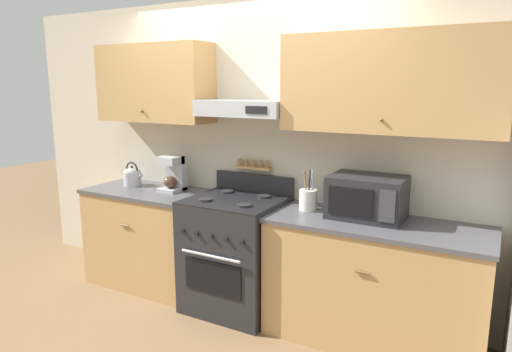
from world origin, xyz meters
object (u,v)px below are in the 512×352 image
at_px(stove_range, 236,253).
at_px(tea_kettle, 132,176).
at_px(coffee_maker, 173,173).
at_px(microwave, 367,197).
at_px(utensil_crock, 308,199).

relative_size(stove_range, tea_kettle, 4.82).
xyz_separation_m(stove_range, coffee_maker, (-0.73, 0.13, 0.58)).
bearing_deg(microwave, utensil_crock, -177.70).
height_order(tea_kettle, coffee_maker, coffee_maker).
distance_m(coffee_maker, utensil_crock, 1.32).
relative_size(tea_kettle, microwave, 0.43).
relative_size(tea_kettle, coffee_maker, 0.72).
xyz_separation_m(stove_range, tea_kettle, (-1.20, 0.10, 0.52)).
bearing_deg(tea_kettle, utensil_crock, 0.00).
height_order(microwave, utensil_crock, utensil_crock).
height_order(stove_range, utensil_crock, utensil_crock).
bearing_deg(utensil_crock, tea_kettle, -180.00).
height_order(stove_range, tea_kettle, tea_kettle).
bearing_deg(stove_range, utensil_crock, 9.73).
xyz_separation_m(microwave, utensil_crock, (-0.44, -0.02, -0.07)).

